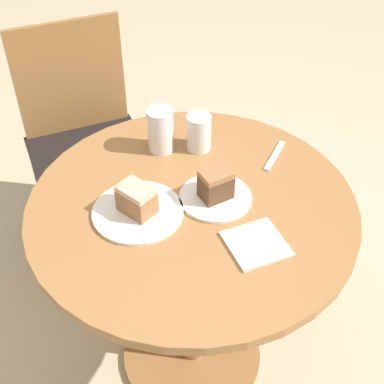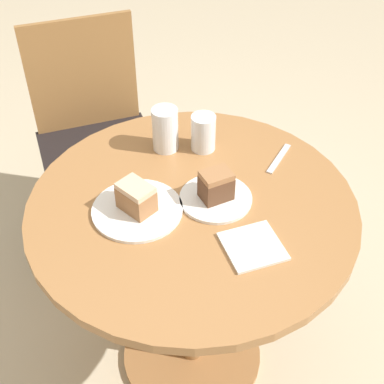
{
  "view_description": "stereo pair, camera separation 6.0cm",
  "coord_description": "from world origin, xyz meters",
  "px_view_note": "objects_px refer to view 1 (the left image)",
  "views": [
    {
      "loc": [
        -0.49,
        -0.98,
        1.79
      ],
      "look_at": [
        0.0,
        0.0,
        0.82
      ],
      "focal_mm": 50.0,
      "sensor_mm": 36.0,
      "label": 1
    },
    {
      "loc": [
        -0.43,
        -1.01,
        1.79
      ],
      "look_at": [
        0.0,
        0.0,
        0.82
      ],
      "focal_mm": 50.0,
      "sensor_mm": 36.0,
      "label": 2
    }
  ],
  "objects_px": {
    "cake_slice_near": "(216,184)",
    "cake_slice_far": "(137,199)",
    "plate_far": "(138,212)",
    "plate_near": "(215,197)",
    "glass_water": "(161,132)",
    "glass_lemonade": "(199,134)",
    "chair": "(85,138)"
  },
  "relations": [
    {
      "from": "cake_slice_near",
      "to": "glass_lemonade",
      "type": "xyz_separation_m",
      "value": [
        0.07,
        0.23,
        -0.0
      ]
    },
    {
      "from": "chair",
      "to": "plate_near",
      "type": "bearing_deg",
      "value": -75.76
    },
    {
      "from": "chair",
      "to": "glass_water",
      "type": "bearing_deg",
      "value": -74.53
    },
    {
      "from": "plate_far",
      "to": "cake_slice_near",
      "type": "height_order",
      "value": "cake_slice_near"
    },
    {
      "from": "glass_lemonade",
      "to": "glass_water",
      "type": "distance_m",
      "value": 0.12
    },
    {
      "from": "plate_far",
      "to": "cake_slice_far",
      "type": "xyz_separation_m",
      "value": [
        0.0,
        0.0,
        0.05
      ]
    },
    {
      "from": "cake_slice_near",
      "to": "cake_slice_far",
      "type": "bearing_deg",
      "value": 168.93
    },
    {
      "from": "plate_near",
      "to": "plate_far",
      "type": "relative_size",
      "value": 0.82
    },
    {
      "from": "plate_far",
      "to": "cake_slice_near",
      "type": "xyz_separation_m",
      "value": [
        0.22,
        -0.04,
        0.05
      ]
    },
    {
      "from": "chair",
      "to": "plate_near",
      "type": "height_order",
      "value": "chair"
    },
    {
      "from": "glass_lemonade",
      "to": "glass_water",
      "type": "xyz_separation_m",
      "value": [
        -0.11,
        0.05,
        0.01
      ]
    },
    {
      "from": "plate_near",
      "to": "cake_slice_near",
      "type": "bearing_deg",
      "value": 0.0
    },
    {
      "from": "chair",
      "to": "cake_slice_far",
      "type": "bearing_deg",
      "value": -90.98
    },
    {
      "from": "plate_near",
      "to": "cake_slice_near",
      "type": "xyz_separation_m",
      "value": [
        0.0,
        0.0,
        0.05
      ]
    },
    {
      "from": "glass_lemonade",
      "to": "cake_slice_far",
      "type": "bearing_deg",
      "value": -145.88
    },
    {
      "from": "cake_slice_near",
      "to": "glass_water",
      "type": "distance_m",
      "value": 0.29
    },
    {
      "from": "chair",
      "to": "cake_slice_near",
      "type": "distance_m",
      "value": 0.9
    },
    {
      "from": "chair",
      "to": "plate_far",
      "type": "distance_m",
      "value": 0.83
    },
    {
      "from": "cake_slice_near",
      "to": "glass_lemonade",
      "type": "distance_m",
      "value": 0.24
    },
    {
      "from": "glass_water",
      "to": "plate_near",
      "type": "bearing_deg",
      "value": -81.88
    },
    {
      "from": "glass_lemonade",
      "to": "plate_near",
      "type": "bearing_deg",
      "value": -105.84
    },
    {
      "from": "cake_slice_near",
      "to": "cake_slice_far",
      "type": "xyz_separation_m",
      "value": [
        -0.22,
        0.04,
        -0.0
      ]
    },
    {
      "from": "chair",
      "to": "plate_near",
      "type": "xyz_separation_m",
      "value": [
        0.15,
        -0.82,
        0.28
      ]
    },
    {
      "from": "cake_slice_far",
      "to": "plate_near",
      "type": "bearing_deg",
      "value": -11.07
    },
    {
      "from": "chair",
      "to": "cake_slice_near",
      "type": "xyz_separation_m",
      "value": [
        0.15,
        -0.82,
        0.32
      ]
    },
    {
      "from": "plate_far",
      "to": "cake_slice_far",
      "type": "distance_m",
      "value": 0.05
    },
    {
      "from": "plate_far",
      "to": "glass_lemonade",
      "type": "relative_size",
      "value": 2.14
    },
    {
      "from": "glass_water",
      "to": "glass_lemonade",
      "type": "bearing_deg",
      "value": -23.95
    },
    {
      "from": "plate_far",
      "to": "glass_lemonade",
      "type": "xyz_separation_m",
      "value": [
        0.28,
        0.19,
        0.05
      ]
    },
    {
      "from": "plate_far",
      "to": "glass_water",
      "type": "xyz_separation_m",
      "value": [
        0.18,
        0.24,
        0.06
      ]
    },
    {
      "from": "plate_far",
      "to": "cake_slice_near",
      "type": "bearing_deg",
      "value": -11.07
    },
    {
      "from": "plate_near",
      "to": "cake_slice_far",
      "type": "distance_m",
      "value": 0.23
    }
  ]
}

